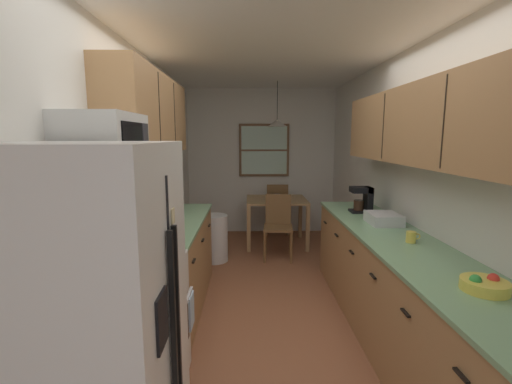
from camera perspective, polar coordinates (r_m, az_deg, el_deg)
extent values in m
plane|color=#995B3D|center=(4.10, 2.20, -15.92)|extent=(12.00, 12.00, 0.00)
cube|color=silver|center=(3.90, -17.89, 1.91)|extent=(0.10, 9.00, 2.55)
cube|color=silver|center=(4.06, 21.71, 1.97)|extent=(0.10, 9.00, 2.55)
cube|color=silver|center=(6.38, 0.85, 4.92)|extent=(4.40, 0.10, 2.55)
cube|color=white|center=(3.82, 2.45, 22.05)|extent=(4.40, 9.00, 0.08)
cube|color=white|center=(1.84, -25.28, -20.32)|extent=(0.73, 0.79, 1.70)
cube|color=black|center=(1.76, -13.21, -23.03)|extent=(0.01, 0.01, 1.53)
cube|color=black|center=(1.72, -13.01, -23.76)|extent=(0.02, 0.02, 1.09)
cube|color=black|center=(1.79, -12.45, -22.40)|extent=(0.02, 0.02, 1.09)
cube|color=black|center=(1.50, -14.88, -19.31)|extent=(0.01, 0.15, 0.22)
cube|color=beige|center=(1.62, -13.23, -3.77)|extent=(0.01, 0.05, 0.07)
cube|color=white|center=(2.65, -18.91, -20.30)|extent=(0.62, 0.65, 0.90)
cube|color=black|center=(2.59, -11.73, -21.44)|extent=(0.01, 0.46, 0.30)
cube|color=silver|center=(2.49, -11.30, -17.30)|extent=(0.02, 0.52, 0.02)
cube|color=black|center=(2.46, -19.46, -10.88)|extent=(0.59, 0.62, 0.02)
cube|color=white|center=(2.54, -25.66, -8.55)|extent=(0.06, 0.65, 0.20)
cylinder|color=#2D2D2D|center=(2.38, -23.84, -11.47)|extent=(0.15, 0.15, 0.01)
cylinder|color=#2D2D2D|center=(2.63, -21.43, -9.37)|extent=(0.15, 0.15, 0.01)
cylinder|color=#2D2D2D|center=(2.29, -17.21, -11.90)|extent=(0.15, 0.15, 0.01)
cylinder|color=#2D2D2D|center=(2.55, -15.43, -9.65)|extent=(0.15, 0.15, 0.01)
cube|color=white|center=(2.37, -23.26, 7.81)|extent=(0.38, 0.59, 0.32)
cube|color=black|center=(2.24, -19.19, 8.01)|extent=(0.01, 0.36, 0.20)
cube|color=#2D2D33|center=(2.49, -17.35, 8.15)|extent=(0.01, 0.12, 0.20)
cube|color=#A87A4C|center=(3.74, -13.30, -11.48)|extent=(0.60, 1.77, 0.87)
cube|color=#7AA87A|center=(3.60, -13.56, -4.76)|extent=(0.63, 1.79, 0.03)
cube|color=black|center=(3.04, -9.97, -10.85)|extent=(0.02, 0.10, 0.01)
cube|color=black|center=(3.60, -8.55, -7.68)|extent=(0.02, 0.10, 0.01)
cube|color=black|center=(4.17, -7.52, -5.35)|extent=(0.02, 0.10, 0.01)
cube|color=#A87A4C|center=(3.50, -16.66, 11.86)|extent=(0.32, 1.87, 0.71)
cube|color=#2D2319|center=(3.16, -15.25, 12.28)|extent=(0.01, 0.01, 0.66)
cube|color=#2D2319|center=(3.76, -12.95, 11.78)|extent=(0.01, 0.01, 0.66)
cube|color=#A87A4C|center=(3.28, 21.72, -14.88)|extent=(0.60, 3.31, 0.87)
cube|color=#7AA87A|center=(3.13, 22.20, -7.30)|extent=(0.63, 3.33, 0.03)
cube|color=black|center=(1.94, 30.12, -24.16)|extent=(0.02, 0.10, 0.01)
cube|color=black|center=(2.36, 22.90, -17.46)|extent=(0.02, 0.10, 0.01)
cube|color=black|center=(2.83, 18.28, -12.73)|extent=(0.02, 0.10, 0.01)
cube|color=black|center=(3.32, 15.10, -9.32)|extent=(0.02, 0.10, 0.01)
cube|color=black|center=(3.83, 12.79, -6.78)|extent=(0.02, 0.10, 0.01)
cube|color=black|center=(4.35, 11.05, -4.83)|extent=(0.02, 0.10, 0.01)
cube|color=#A87A4C|center=(3.03, 26.10, 9.71)|extent=(0.32, 3.01, 0.62)
cube|color=#2D2319|center=(2.51, 27.95, 9.92)|extent=(0.01, 0.01, 0.57)
cube|color=#2D2319|center=(3.42, 19.79, 9.90)|extent=(0.01, 0.01, 0.57)
cube|color=#A87F51|center=(5.63, 3.31, -1.27)|extent=(0.94, 0.83, 0.03)
cube|color=#A87F51|center=(5.32, -1.20, -5.97)|extent=(0.06, 0.06, 0.71)
cube|color=#A87F51|center=(5.39, 8.32, -5.85)|extent=(0.06, 0.06, 0.71)
cube|color=#A87F51|center=(6.07, -1.20, -4.09)|extent=(0.06, 0.06, 0.71)
cube|color=#A87F51|center=(6.13, 7.13, -4.02)|extent=(0.06, 0.06, 0.71)
cube|color=brown|center=(5.01, 3.58, -5.79)|extent=(0.43, 0.43, 0.04)
cube|color=brown|center=(5.14, 3.60, -2.84)|extent=(0.37, 0.06, 0.45)
cylinder|color=brown|center=(4.91, 5.70, -8.99)|extent=(0.04, 0.04, 0.43)
cylinder|color=brown|center=(4.91, 1.39, -8.95)|extent=(0.04, 0.04, 0.43)
cylinder|color=brown|center=(5.25, 5.56, -7.77)|extent=(0.04, 0.04, 0.43)
cylinder|color=brown|center=(5.25, 1.55, -7.73)|extent=(0.04, 0.04, 0.43)
cube|color=brown|center=(6.37, 3.34, -2.60)|extent=(0.41, 0.41, 0.04)
cube|color=brown|center=(6.15, 3.47, -0.89)|extent=(0.37, 0.04, 0.45)
cylinder|color=brown|center=(6.59, 1.64, -4.28)|extent=(0.04, 0.04, 0.43)
cylinder|color=brown|center=(6.61, 4.80, -4.27)|extent=(0.04, 0.04, 0.43)
cylinder|color=brown|center=(6.23, 1.76, -5.05)|extent=(0.04, 0.04, 0.43)
cylinder|color=brown|center=(6.26, 5.10, -5.03)|extent=(0.04, 0.04, 0.43)
cylinder|color=black|center=(5.57, 3.45, 14.49)|extent=(0.01, 0.01, 0.58)
cone|color=#B7B2A8|center=(5.55, 3.42, 11.01)|extent=(0.30, 0.30, 0.10)
sphere|color=white|center=(5.55, 3.42, 11.22)|extent=(0.06, 0.06, 0.06)
cube|color=brown|center=(6.30, 1.32, 6.73)|extent=(0.88, 0.04, 0.92)
cube|color=#B2D1B7|center=(6.29, 1.32, 6.73)|extent=(0.80, 0.01, 0.84)
cube|color=brown|center=(6.29, 1.32, 6.73)|extent=(0.80, 0.02, 0.03)
cylinder|color=white|center=(4.98, -6.63, -7.39)|extent=(0.36, 0.36, 0.65)
cylinder|color=#D84C19|center=(2.97, -16.30, -5.99)|extent=(0.11, 0.11, 0.16)
cylinder|color=white|center=(2.94, -16.38, -4.37)|extent=(0.11, 0.11, 0.02)
cube|color=silver|center=(2.69, -10.36, -18.27)|extent=(0.02, 0.16, 0.24)
cube|color=black|center=(4.05, 16.43, -2.97)|extent=(0.22, 0.18, 0.02)
cube|color=black|center=(4.05, 17.59, -1.18)|extent=(0.06, 0.18, 0.28)
cube|color=black|center=(4.01, 16.58, 0.36)|extent=(0.22, 0.18, 0.06)
cylinder|color=#331E14|center=(4.03, 16.20, -2.05)|extent=(0.11, 0.11, 0.11)
cylinder|color=#E5CC4C|center=(3.05, 23.67, -6.65)|extent=(0.08, 0.08, 0.09)
torus|color=#E5CC4C|center=(3.07, 24.53, -6.53)|extent=(0.05, 0.01, 0.05)
cylinder|color=#E5D14C|center=(2.32, 32.88, -12.53)|extent=(0.24, 0.24, 0.06)
cylinder|color=black|center=(2.32, 32.91, -12.18)|extent=(0.20, 0.20, 0.03)
sphere|color=red|center=(2.35, 33.88, -11.52)|extent=(0.06, 0.06, 0.06)
sphere|color=green|center=(2.28, 31.83, -11.94)|extent=(0.06, 0.06, 0.06)
cube|color=silver|center=(3.59, 19.83, -4.04)|extent=(0.28, 0.34, 0.10)
cylinder|color=#4C7299|center=(5.68, 3.40, -0.72)|extent=(0.16, 0.16, 0.06)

